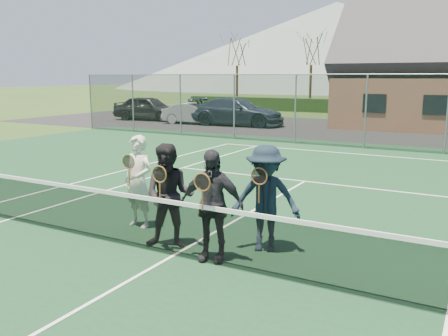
# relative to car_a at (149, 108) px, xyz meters

# --- Properties ---
(ground) EXTENTS (220.00, 220.00, 0.00)m
(ground) POSITION_rel_car_a_xyz_m (15.62, 0.57, -0.81)
(ground) COLOR #284117
(ground) RESTS_ON ground
(court_surface) EXTENTS (30.00, 30.00, 0.02)m
(court_surface) POSITION_rel_car_a_xyz_m (15.62, -19.43, -0.80)
(court_surface) COLOR #14381E
(court_surface) RESTS_ON ground
(tarmac_carpark) EXTENTS (40.00, 12.00, 0.01)m
(tarmac_carpark) POSITION_rel_car_a_xyz_m (11.62, 0.57, -0.81)
(tarmac_carpark) COLOR black
(tarmac_carpark) RESTS_ON ground
(hedge_row) EXTENTS (40.00, 1.20, 1.10)m
(hedge_row) POSITION_rel_car_a_xyz_m (15.62, 12.57, -0.26)
(hedge_row) COLOR black
(hedge_row) RESTS_ON ground
(hill_west) EXTENTS (110.00, 110.00, 18.00)m
(hill_west) POSITION_rel_car_a_xyz_m (-9.38, 75.57, 8.19)
(hill_west) COLOR #54645D
(hill_west) RESTS_ON ground
(car_a) EXTENTS (4.98, 2.51, 1.63)m
(car_a) POSITION_rel_car_a_xyz_m (0.00, 0.00, 0.00)
(car_a) COLOR black
(car_a) RESTS_ON ground
(car_b) EXTENTS (4.03, 1.78, 1.29)m
(car_b) POSITION_rel_car_a_xyz_m (4.03, -0.70, -0.17)
(car_b) COLOR #979AA0
(car_b) RESTS_ON ground
(car_c) EXTENTS (5.84, 2.75, 1.65)m
(car_c) POSITION_rel_car_a_xyz_m (6.80, -0.20, 0.01)
(car_c) COLOR #1A2535
(car_c) RESTS_ON ground
(court_markings) EXTENTS (11.03, 23.83, 0.01)m
(court_markings) POSITION_rel_car_a_xyz_m (15.62, -19.43, -0.79)
(court_markings) COLOR white
(court_markings) RESTS_ON court_surface
(tennis_net) EXTENTS (11.68, 0.08, 1.10)m
(tennis_net) POSITION_rel_car_a_xyz_m (15.62, -19.43, -0.27)
(tennis_net) COLOR slate
(tennis_net) RESTS_ON ground
(perimeter_fence) EXTENTS (30.07, 0.07, 3.02)m
(perimeter_fence) POSITION_rel_car_a_xyz_m (15.62, -5.93, 0.71)
(perimeter_fence) COLOR slate
(perimeter_fence) RESTS_ON ground
(tree_a) EXTENTS (3.20, 3.20, 7.77)m
(tree_a) POSITION_rel_car_a_xyz_m (-0.38, 13.57, 4.98)
(tree_a) COLOR #341F13
(tree_a) RESTS_ON ground
(tree_b) EXTENTS (3.20, 3.20, 7.77)m
(tree_b) POSITION_rel_car_a_xyz_m (6.62, 13.57, 4.98)
(tree_b) COLOR #382414
(tree_b) RESTS_ON ground
(player_a) EXTENTS (0.69, 0.53, 1.80)m
(player_a) POSITION_rel_car_a_xyz_m (14.13, -18.46, 0.11)
(player_a) COLOR silver
(player_a) RESTS_ON court_surface
(player_b) EXTENTS (1.07, 0.96, 1.80)m
(player_b) POSITION_rel_car_a_xyz_m (15.32, -19.09, 0.11)
(player_b) COLOR black
(player_b) RESTS_ON court_surface
(player_c) EXTENTS (1.12, 0.65, 1.80)m
(player_c) POSITION_rel_car_a_xyz_m (16.24, -19.26, 0.11)
(player_c) COLOR #222227
(player_c) RESTS_ON court_surface
(player_d) EXTENTS (1.32, 1.00, 1.80)m
(player_d) POSITION_rel_car_a_xyz_m (16.82, -18.45, 0.11)
(player_d) COLOR black
(player_d) RESTS_ON court_surface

